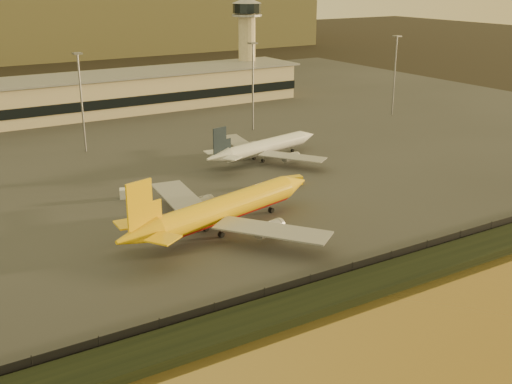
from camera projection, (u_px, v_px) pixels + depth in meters
ground at (293, 251)px, 108.20m from camera, size 900.00×900.00×0.00m
embankment at (359, 286)px, 94.31m from camera, size 320.00×7.00×1.40m
tarmac at (104, 135)px, 184.51m from camera, size 320.00×220.00×0.20m
perimeter_fence at (342, 273)px, 97.33m from camera, size 300.00×0.05×2.20m
terminal_building at (24, 102)px, 199.82m from camera, size 202.00×25.00×12.60m
control_tower at (247, 36)px, 241.38m from camera, size 11.20×11.20×35.50m
apron_light_masts at (179, 86)px, 170.86m from camera, size 152.20×12.20×25.40m
dhl_cargo_jet at (223, 210)px, 114.80m from camera, size 44.95×43.15×13.57m
white_narrowbody_jet at (264, 147)px, 159.18m from camera, size 36.53×35.10×10.56m
gse_vehicle_yellow at (293, 181)px, 140.94m from camera, size 4.44×2.62×1.87m
gse_vehicle_white at (131, 193)px, 132.65m from camera, size 4.94×3.47×2.03m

